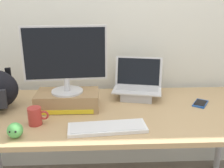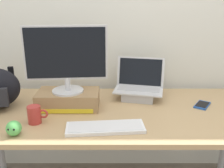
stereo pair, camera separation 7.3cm
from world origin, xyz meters
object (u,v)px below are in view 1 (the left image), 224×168
(external_keyboard, at_px, (107,128))
(plush_toy, at_px, (15,130))
(desktop_monitor, at_px, (65,59))
(coffee_mug, at_px, (35,116))
(cell_phone, at_px, (200,103))
(toner_box_yellow, at_px, (68,100))
(open_laptop, at_px, (137,90))

(external_keyboard, relative_size, plush_toy, 5.45)
(desktop_monitor, bearing_deg, coffee_mug, -129.17)
(cell_phone, distance_m, plush_toy, 1.20)
(toner_box_yellow, distance_m, coffee_mug, 0.28)
(open_laptop, height_order, cell_phone, open_laptop)
(desktop_monitor, relative_size, coffee_mug, 4.36)
(open_laptop, xyz_separation_m, plush_toy, (-0.72, -0.54, -0.02))
(cell_phone, bearing_deg, toner_box_yellow, -145.35)
(coffee_mug, xyz_separation_m, plush_toy, (-0.07, -0.14, -0.01))
(toner_box_yellow, height_order, cell_phone, toner_box_yellow)
(open_laptop, distance_m, cell_phone, 0.45)
(toner_box_yellow, distance_m, cell_phone, 0.91)
(desktop_monitor, distance_m, open_laptop, 0.58)
(coffee_mug, xyz_separation_m, cell_phone, (1.06, 0.25, -0.05))
(toner_box_yellow, distance_m, external_keyboard, 0.40)
(toner_box_yellow, distance_m, open_laptop, 0.51)
(desktop_monitor, height_order, open_laptop, desktop_monitor)
(external_keyboard, relative_size, coffee_mug, 3.73)
(toner_box_yellow, xyz_separation_m, cell_phone, (0.90, 0.02, -0.05))
(toner_box_yellow, xyz_separation_m, open_laptop, (0.48, 0.17, 0.00))
(external_keyboard, distance_m, cell_phone, 0.73)
(cell_phone, bearing_deg, desktop_monitor, -145.28)
(coffee_mug, bearing_deg, toner_box_yellow, 55.60)
(toner_box_yellow, relative_size, cell_phone, 2.47)
(external_keyboard, bearing_deg, plush_toy, -177.42)
(desktop_monitor, bearing_deg, cell_phone, -3.22)
(cell_phone, bearing_deg, open_laptop, -166.19)
(open_laptop, relative_size, plush_toy, 4.66)
(external_keyboard, height_order, coffee_mug, coffee_mug)
(desktop_monitor, height_order, plush_toy, desktop_monitor)
(open_laptop, bearing_deg, external_keyboard, -103.63)
(open_laptop, height_order, plush_toy, open_laptop)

